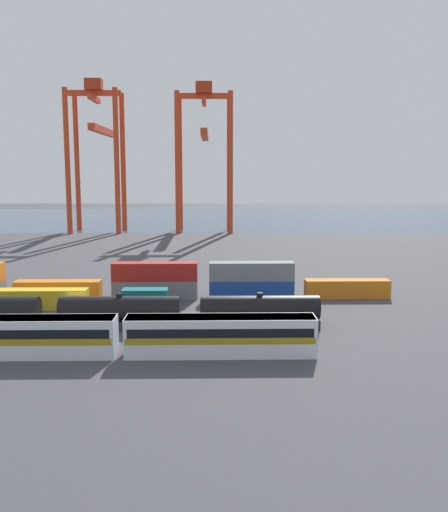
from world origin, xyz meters
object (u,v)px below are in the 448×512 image
object	(u,v)px
passenger_train	(20,335)
gantry_crane_central	(204,144)
gantry_crane_west	(98,142)
freight_tank_row	(50,313)

from	to	relation	value
passenger_train	gantry_crane_central	xyz separation A→B (m)	(16.35, 119.34, 24.07)
passenger_train	gantry_crane_west	bearing A→B (deg)	97.47
passenger_train	gantry_crane_central	world-z (taller)	gantry_crane_central
freight_tank_row	gantry_crane_west	distance (m)	113.85
passenger_train	gantry_crane_central	distance (m)	122.83
gantry_crane_west	gantry_crane_central	bearing A→B (deg)	-0.45
freight_tank_row	gantry_crane_west	size ratio (longest dim) A/B	1.39
freight_tank_row	gantry_crane_central	bearing A→B (deg)	81.59
gantry_crane_west	gantry_crane_central	size ratio (longest dim) A/B	1.02
freight_tank_row	gantry_crane_west	xyz separation A→B (m)	(-15.81, 109.97, 24.87)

